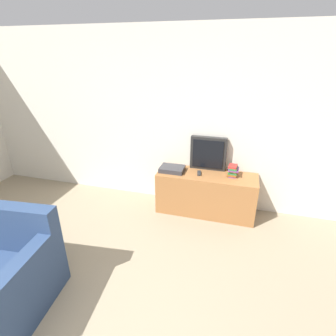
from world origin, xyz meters
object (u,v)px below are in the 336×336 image
at_px(television, 208,153).
at_px(set_top_box, 172,169).
at_px(tv_stand, 206,193).
at_px(book_stack, 233,171).
at_px(remote_on_stand, 199,173).

relative_size(television, set_top_box, 1.48).
xyz_separation_m(tv_stand, set_top_box, (-0.52, -0.02, 0.34)).
relative_size(tv_stand, book_stack, 7.22).
relative_size(book_stack, set_top_box, 0.56).
height_order(remote_on_stand, set_top_box, set_top_box).
height_order(television, set_top_box, television).
bearing_deg(remote_on_stand, book_stack, 9.18).
xyz_separation_m(book_stack, set_top_box, (-0.87, -0.08, -0.04)).
bearing_deg(set_top_box, television, 23.96).
bearing_deg(book_stack, television, 160.12).
relative_size(remote_on_stand, set_top_box, 0.43).
bearing_deg(television, tv_stand, -82.13).
distance_m(television, book_stack, 0.44).
height_order(tv_stand, set_top_box, set_top_box).
xyz_separation_m(television, remote_on_stand, (-0.09, -0.21, -0.24)).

